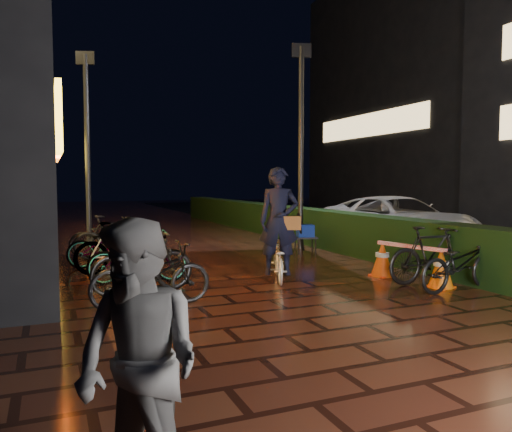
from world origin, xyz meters
name	(u,v)px	position (x,y,z in m)	size (l,w,h in m)	color
ground	(321,305)	(0.00, 0.00, 0.00)	(80.00, 80.00, 0.00)	#381911
asphalt_road	(495,239)	(9.00, 5.00, 0.00)	(11.00, 60.00, 0.01)	black
hedge	(285,222)	(3.30, 8.00, 0.50)	(0.70, 20.00, 1.00)	black
bystander_person	(139,366)	(-3.18, -3.54, 0.80)	(0.77, 0.60, 1.59)	#525254
van	(397,221)	(5.29, 4.97, 0.69)	(2.26, 4.90, 1.36)	#A6A6AA
lamp_post_hedge	(301,137)	(2.52, 5.44, 2.92)	(0.51, 0.21, 5.32)	black
lamp_post_sf	(87,139)	(-2.55, 8.70, 2.96)	(0.51, 0.26, 5.39)	black
cyclist	(279,239)	(0.17, 1.81, 0.76)	(0.98, 1.50, 2.04)	silver
traffic_barrier	(410,263)	(2.31, 0.86, 0.33)	(0.73, 1.64, 0.67)	orange
cart_assembly	(305,232)	(2.22, 4.63, 0.52)	(0.68, 0.57, 1.02)	black
parked_bikes_storefront	(123,249)	(-2.30, 3.57, 0.47)	(2.06, 6.19, 1.01)	black
parked_bikes_hedge	(446,259)	(2.53, 0.23, 0.48)	(1.78, 1.32, 1.01)	black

